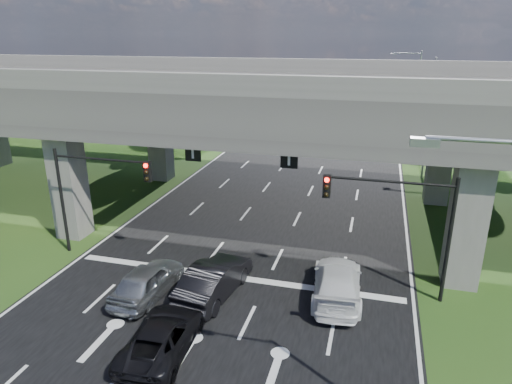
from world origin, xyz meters
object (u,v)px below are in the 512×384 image
at_px(streetlight_far, 425,110).
at_px(streetlight_beyond, 414,88).
at_px(car_trailing, 162,336).
at_px(car_silver, 148,281).
at_px(car_dark, 214,279).
at_px(signal_right, 401,213).
at_px(car_white, 337,282).
at_px(signal_left, 94,185).

bearing_deg(streetlight_far, streetlight_beyond, 90.00).
relative_size(streetlight_beyond, car_trailing, 2.07).
distance_m(streetlight_beyond, car_trailing, 44.34).
xyz_separation_m(car_silver, car_dark, (3.01, 0.84, 0.06)).
xyz_separation_m(signal_right, car_silver, (-11.13, -3.11, -3.37)).
relative_size(signal_right, car_white, 1.11).
bearing_deg(car_trailing, car_silver, -57.99).
xyz_separation_m(car_silver, car_white, (8.60, 2.17, -0.00)).
xyz_separation_m(streetlight_far, car_white, (-4.80, -21.00, -5.03)).
distance_m(car_white, car_trailing, 8.35).
relative_size(car_dark, car_trailing, 1.06).
distance_m(streetlight_beyond, car_white, 37.65).
bearing_deg(streetlight_beyond, streetlight_far, -90.00).
bearing_deg(car_white, signal_right, -164.08).
relative_size(streetlight_far, streetlight_beyond, 1.00).
height_order(signal_right, streetlight_beyond, streetlight_beyond).
height_order(signal_left, car_white, signal_left).
bearing_deg(signal_left, signal_right, 0.00).
relative_size(signal_left, car_dark, 1.17).
xyz_separation_m(signal_right, streetlight_beyond, (2.27, 36.06, 1.66)).
relative_size(car_white, car_trailing, 1.12).
bearing_deg(car_white, streetlight_far, -107.43).
height_order(signal_left, car_trailing, signal_left).
relative_size(streetlight_far, car_dark, 1.95).
bearing_deg(car_silver, car_dark, -161.48).
height_order(car_dark, car_white, car_dark).
xyz_separation_m(streetlight_far, streetlight_beyond, (0.00, 16.00, 0.00)).
bearing_deg(streetlight_beyond, car_silver, -108.88).
xyz_separation_m(signal_left, car_dark, (7.54, -2.27, -3.31)).
bearing_deg(car_dark, car_silver, 22.58).
distance_m(car_silver, car_dark, 3.13).
distance_m(car_dark, car_trailing, 4.37).
bearing_deg(signal_left, streetlight_beyond, 63.57).
bearing_deg(streetlight_beyond, signal_left, -116.43).
relative_size(signal_left, car_white, 1.11).
relative_size(signal_right, car_trailing, 1.24).
relative_size(signal_right, car_dark, 1.17).
bearing_deg(streetlight_beyond, car_dark, -105.16).
bearing_deg(car_silver, signal_right, -161.43).
xyz_separation_m(streetlight_beyond, car_trailing, (-10.93, -42.66, -5.14)).
bearing_deg(car_white, streetlight_beyond, -101.95).
height_order(car_dark, car_trailing, car_dark).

